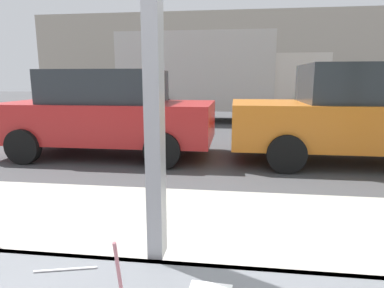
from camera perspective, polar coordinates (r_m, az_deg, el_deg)
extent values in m
plane|color=#424244|center=(9.05, 5.70, 1.52)|extent=(60.00, 60.00, 0.00)
cube|color=#B2ADA3|center=(2.92, 1.60, -18.45)|extent=(16.00, 2.80, 0.14)
cube|color=#404245|center=(1.15, -6.63, -20.11)|extent=(2.31, 0.02, 0.02)
cube|color=#9E9EA3|center=(1.04, -6.81, 16.85)|extent=(0.05, 0.08, 1.38)
cube|color=#A89E8E|center=(23.54, 6.98, 14.75)|extent=(28.00, 1.20, 6.01)
cylinder|color=pink|center=(0.68, -12.31, -23.00)|extent=(0.01, 0.05, 0.20)
cylinder|color=white|center=(1.16, -21.14, -19.71)|extent=(0.19, 0.05, 0.01)
cube|color=red|center=(6.77, -14.30, 3.91)|extent=(4.14, 1.80, 0.75)
cube|color=#282D33|center=(6.72, -14.65, 9.70)|extent=(2.15, 1.58, 0.62)
cylinder|color=black|center=(7.34, -2.19, 1.84)|extent=(0.64, 0.18, 0.64)
cylinder|color=black|center=(5.60, -5.23, -1.13)|extent=(0.64, 0.18, 0.64)
cylinder|color=black|center=(8.16, -20.26, 2.10)|extent=(0.64, 0.18, 0.64)
cylinder|color=black|center=(6.65, -27.37, -0.41)|extent=(0.64, 0.18, 0.64)
cube|color=orange|center=(6.71, 27.56, 3.04)|extent=(4.70, 1.80, 0.78)
cube|color=#282D33|center=(6.71, 29.24, 9.18)|extent=(2.44, 1.58, 0.68)
cylinder|color=black|center=(7.29, 14.05, 1.45)|extent=(0.64, 0.18, 0.64)
cylinder|color=black|center=(5.54, 16.13, -1.68)|extent=(0.64, 0.18, 0.64)
cube|color=beige|center=(12.22, 0.80, 12.40)|extent=(5.36, 2.20, 2.64)
cube|color=beige|center=(12.31, 17.37, 10.17)|extent=(1.90, 2.10, 1.90)
cylinder|color=black|center=(13.39, 16.38, 6.19)|extent=(0.90, 0.24, 0.90)
cylinder|color=black|center=(11.33, 17.99, 5.27)|extent=(0.90, 0.24, 0.90)
cylinder|color=black|center=(13.49, -2.96, 6.67)|extent=(0.90, 0.24, 0.90)
cylinder|color=black|center=(11.34, -4.95, 5.78)|extent=(0.90, 0.24, 0.90)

